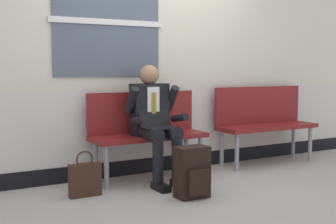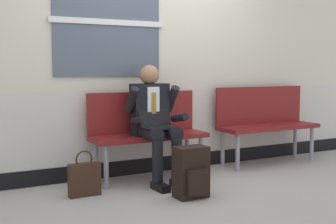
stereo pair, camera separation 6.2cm
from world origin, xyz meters
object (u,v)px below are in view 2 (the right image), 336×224
(bench_with_person, at_px, (147,128))
(bench_empty, at_px, (265,119))
(handbag, at_px, (84,179))
(person_seated, at_px, (155,120))
(backpack, at_px, (191,173))

(bench_with_person, bearing_deg, bench_empty, 0.09)
(bench_with_person, relative_size, bench_empty, 0.94)
(bench_with_person, xyz_separation_m, handbag, (-0.83, -0.37, -0.39))
(bench_with_person, height_order, handbag, bench_with_person)
(person_seated, bearing_deg, handbag, -168.78)
(bench_with_person, relative_size, person_seated, 1.03)
(bench_empty, relative_size, person_seated, 1.09)
(bench_empty, distance_m, backpack, 1.90)
(bench_empty, xyz_separation_m, person_seated, (-1.68, -0.21, 0.10))
(bench_with_person, bearing_deg, person_seated, -90.00)
(handbag, bearing_deg, bench_empty, 8.41)
(bench_empty, distance_m, person_seated, 1.69)
(person_seated, height_order, handbag, person_seated)
(bench_empty, distance_m, handbag, 2.57)
(bench_empty, bearing_deg, backpack, -151.44)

